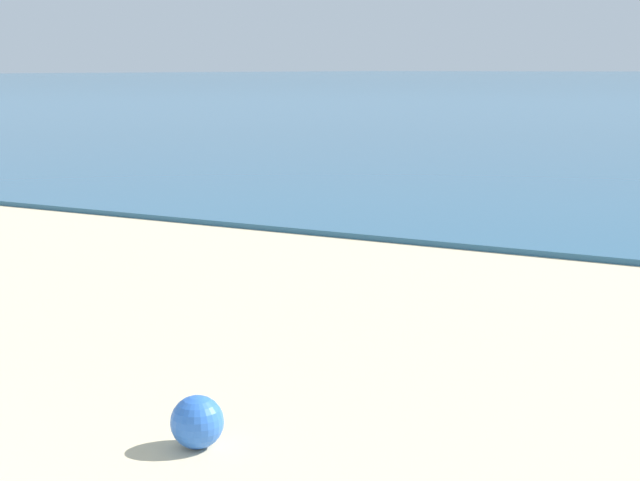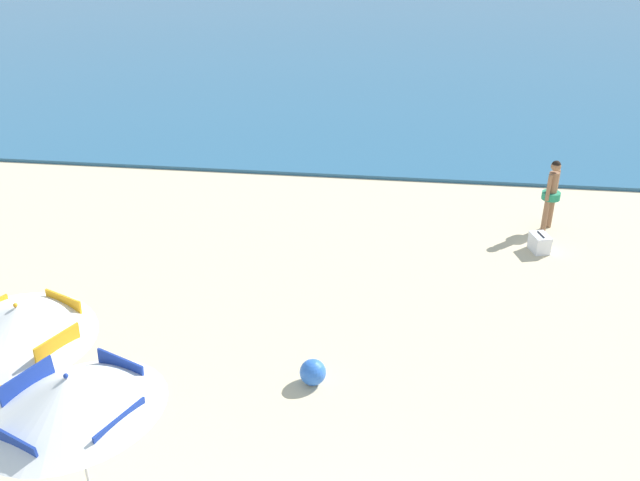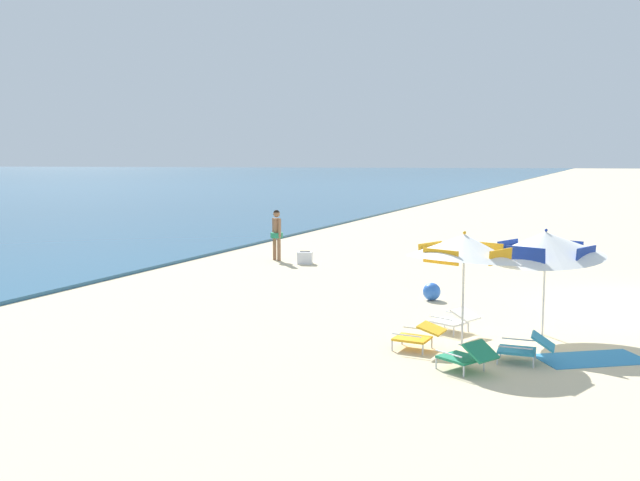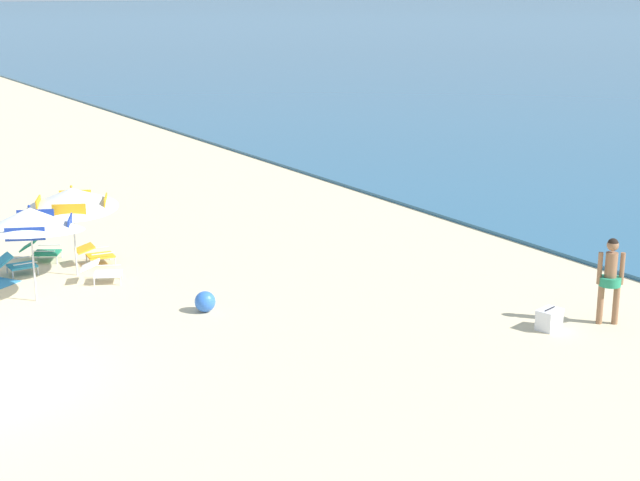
{
  "view_description": "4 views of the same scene",
  "coord_description": "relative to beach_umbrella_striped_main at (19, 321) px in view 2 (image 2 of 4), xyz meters",
  "views": [
    {
      "loc": [
        3.32,
        -1.12,
        2.98
      ],
      "look_at": [
        -2.0,
        8.34,
        1.06
      ],
      "focal_mm": 54.97,
      "sensor_mm": 36.0,
      "label": 1
    },
    {
      "loc": [
        0.07,
        -3.53,
        6.83
      ],
      "look_at": [
        -1.37,
        7.44,
        1.27
      ],
      "focal_mm": 36.9,
      "sensor_mm": 36.0,
      "label": 2
    },
    {
      "loc": [
        -17.29,
        1.22,
        3.32
      ],
      "look_at": [
        -1.8,
        7.49,
        1.41
      ],
      "focal_mm": 38.49,
      "sensor_mm": 36.0,
      "label": 3
    },
    {
      "loc": [
        15.8,
        -2.74,
        6.4
      ],
      "look_at": [
        0.01,
        6.87,
        1.48
      ],
      "focal_mm": 53.79,
      "sensor_mm": 36.0,
      "label": 4
    }
  ],
  "objects": [
    {
      "name": "beach_umbrella_striped_main",
      "position": [
        0.0,
        0.0,
        0.0
      ],
      "size": [
        2.75,
        2.73,
        2.14
      ],
      "color": "silver",
      "rests_on": "ground"
    },
    {
      "name": "beach_umbrella_striped_second",
      "position": [
        1.37,
        -1.3,
        -0.05
      ],
      "size": [
        2.97,
        2.95,
        2.13
      ],
      "color": "silver",
      "rests_on": "ground"
    },
    {
      "name": "lounge_chair_facing_sea",
      "position": [
        -0.63,
        0.65,
        -1.53
      ],
      "size": [
        0.63,
        0.91,
        0.5
      ],
      "color": "gold",
      "rests_on": "ground"
    },
    {
      "name": "lounge_chair_spare_folded",
      "position": [
        0.86,
        0.3,
        -1.53
      ],
      "size": [
        0.84,
        1.01,
        0.51
      ],
      "color": "white",
      "rests_on": "ground"
    },
    {
      "name": "person_standing_near_shore",
      "position": [
        8.58,
        7.87,
        -0.81
      ],
      "size": [
        0.42,
        0.44,
        1.73
      ],
      "color": "#8C6042",
      "rests_on": "ground"
    },
    {
      "name": "cooler_box",
      "position": [
        8.23,
        6.67,
        -1.6
      ],
      "size": [
        0.47,
        0.57,
        0.43
      ],
      "color": "white",
      "rests_on": "ground"
    },
    {
      "name": "beach_ball",
      "position": [
        3.85,
        1.44,
        -1.59
      ],
      "size": [
        0.43,
        0.43,
        0.43
      ],
      "primitive_type": "sphere",
      "color": "blue",
      "rests_on": "ground"
    }
  ]
}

